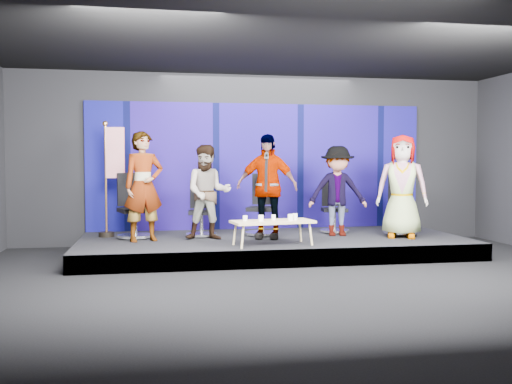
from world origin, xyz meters
The scene contains 21 objects.
ground centered at (0.00, 0.00, 0.00)m, with size 10.00×10.00×0.00m, color black.
room_walls centered at (0.00, 0.00, 2.43)m, with size 10.02×8.02×3.51m.
riser centered at (0.00, 2.50, 0.15)m, with size 7.00×3.00×0.30m, color black.
backdrop centered at (0.00, 3.95, 1.60)m, with size 7.00×0.08×2.60m, color #080C60.
chair_a centered at (-2.52, 2.87, 0.69)m, with size 0.85×0.85×1.19m.
panelist_a centered at (-2.34, 2.40, 1.26)m, with size 0.70×0.46×1.93m, color black.
chair_b centered at (-1.29, 2.90, 0.65)m, with size 0.64×0.64×1.05m.
panelist_b centered at (-1.21, 2.40, 1.15)m, with size 0.83×0.64×1.70m, color black.
chair_c centered at (-0.12, 2.86, 0.68)m, with size 0.86×0.86×1.17m.
panelist_c centered at (-0.15, 2.35, 1.25)m, with size 1.11×0.46×1.89m, color black.
chair_d centered at (1.35, 3.03, 0.64)m, with size 0.67×0.67×1.05m.
panelist_d centered at (1.25, 2.54, 1.15)m, with size 1.09×0.63×1.69m, color black.
chair_e centered at (2.53, 2.54, 0.68)m, with size 0.87×0.87×1.17m.
panelist_e centered at (2.33, 2.06, 1.25)m, with size 0.92×0.60×1.89m, color black.
coffee_table centered at (-0.22, 1.50, 0.68)m, with size 1.42×0.76×0.42m.
mug_a centered at (-0.68, 1.52, 0.76)m, with size 0.08×0.08×0.09m, color white.
mug_b centered at (-0.43, 1.41, 0.77)m, with size 0.09×0.09×0.10m, color white.
mug_c centered at (-0.18, 1.61, 0.76)m, with size 0.07×0.07×0.09m, color white.
mug_d centered at (0.08, 1.48, 0.77)m, with size 0.09×0.09×0.10m, color white.
mug_e centered at (0.18, 1.57, 0.77)m, with size 0.09×0.09×0.10m, color white.
flag_stand centered at (-2.93, 3.11, 1.44)m, with size 0.49×0.29×2.15m.
Camera 1 is at (-2.17, -7.75, 1.69)m, focal length 40.00 mm.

